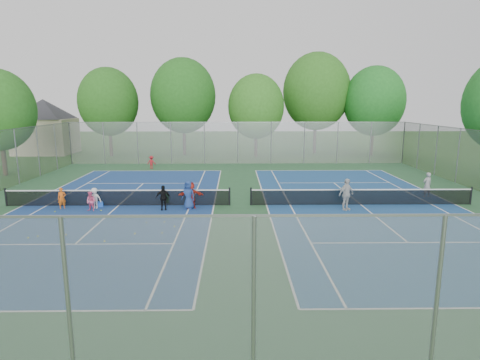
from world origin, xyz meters
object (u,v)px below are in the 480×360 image
net_right (361,197)px  ball_hopper (166,199)px  instructor (427,185)px  ball_crate (100,204)px  net_left (118,198)px

net_right → ball_hopper: bearing=176.7°
net_right → instructor: size_ratio=8.15×
ball_crate → instructor: (19.69, 2.11, 0.65)m
net_left → ball_crate: size_ratio=38.59×
net_left → ball_crate: 1.07m
net_left → instructor: size_ratio=8.15×
ball_crate → instructor: instructor is taller
net_left → net_right: bearing=0.0°
net_left → ball_hopper: 2.73m
ball_crate → instructor: size_ratio=0.21×
ball_hopper → instructor: (16.05, 1.23, 0.52)m
instructor → net_left: bearing=-8.4°
net_right → instructor: bearing=21.8°
net_left → instructor: instructor is taller
net_right → ball_hopper: net_right is taller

